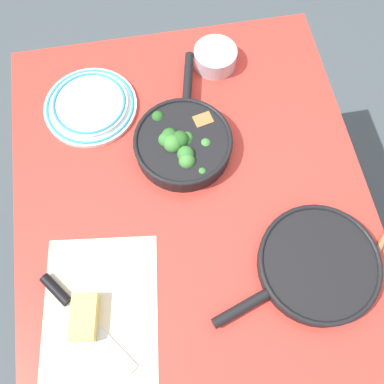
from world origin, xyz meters
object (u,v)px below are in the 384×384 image
at_px(wooden_spoon, 381,245).
at_px(dinner_plate_stack, 90,105).
at_px(skillet_eggs, 317,265).
at_px(skillet_broccoli, 183,142).
at_px(cheese_block, 84,317).
at_px(prep_bowl_steel, 215,57).
at_px(grater_knife, 74,309).

distance_m(wooden_spoon, dinner_plate_stack, 0.82).
relative_size(skillet_eggs, wooden_spoon, 1.34).
distance_m(skillet_broccoli, cheese_block, 0.48).
bearing_deg(prep_bowl_steel, dinner_plate_stack, -76.14).
bearing_deg(skillet_broccoli, wooden_spoon, -116.66).
distance_m(skillet_eggs, grater_knife, 0.56).
xyz_separation_m(dinner_plate_stack, prep_bowl_steel, (-0.09, 0.36, 0.01)).
xyz_separation_m(skillet_broccoli, skillet_eggs, (0.36, 0.25, -0.01)).
relative_size(skillet_eggs, prep_bowl_steel, 3.36).
bearing_deg(grater_knife, dinner_plate_stack, 134.07).
xyz_separation_m(wooden_spoon, dinner_plate_stack, (-0.51, -0.65, 0.01)).
distance_m(cheese_block, dinner_plate_stack, 0.56).
height_order(skillet_eggs, wooden_spoon, skillet_eggs).
relative_size(wooden_spoon, grater_knife, 1.22).
bearing_deg(skillet_broccoli, skillet_eggs, -132.66).
height_order(skillet_broccoli, grater_knife, skillet_broccoli).
xyz_separation_m(grater_knife, prep_bowl_steel, (-0.62, 0.44, 0.02)).
xyz_separation_m(grater_knife, cheese_block, (0.02, 0.02, 0.01)).
relative_size(skillet_broccoli, grater_knife, 1.62).
xyz_separation_m(wooden_spoon, prep_bowl_steel, (-0.60, -0.28, 0.02)).
relative_size(skillet_eggs, grater_knife, 1.64).
relative_size(skillet_eggs, cheese_block, 3.79).
relative_size(wooden_spoon, dinner_plate_stack, 1.20).
height_order(skillet_eggs, cheese_block, skillet_eggs).
relative_size(skillet_eggs, dinner_plate_stack, 1.61).
xyz_separation_m(skillet_eggs, prep_bowl_steel, (-0.62, -0.12, 0.00)).
relative_size(skillet_broccoli, wooden_spoon, 1.33).
distance_m(skillet_eggs, cheese_block, 0.54).
bearing_deg(dinner_plate_stack, grater_knife, -8.62).
distance_m(skillet_broccoli, wooden_spoon, 0.54).
height_order(wooden_spoon, cheese_block, cheese_block).
bearing_deg(skillet_broccoli, prep_bowl_steel, -14.69).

